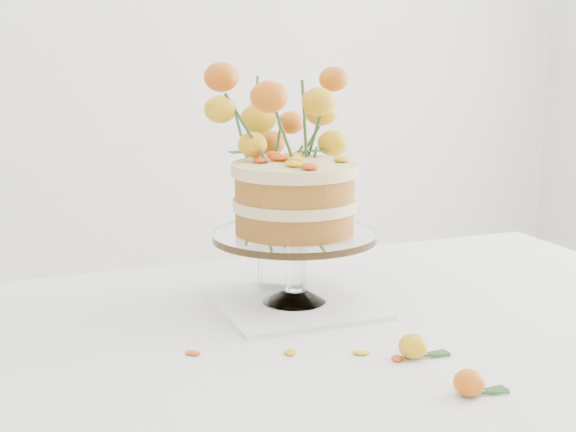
# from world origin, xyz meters

# --- Properties ---
(table) EXTENTS (1.43, 0.93, 0.76)m
(table) POSITION_xyz_m (0.00, 0.00, 0.67)
(table) COLOR tan
(table) RESTS_ON ground
(napkin) EXTENTS (0.27, 0.27, 0.01)m
(napkin) POSITION_xyz_m (-0.03, 0.11, 0.76)
(napkin) COLOR white
(napkin) RESTS_ON table
(cake_stand) EXTENTS (0.29, 0.29, 0.26)m
(cake_stand) POSITION_xyz_m (-0.03, 0.11, 0.94)
(cake_stand) COLOR white
(cake_stand) RESTS_ON napkin
(rose_vase) EXTENTS (0.39, 0.39, 0.45)m
(rose_vase) POSITION_xyz_m (-0.02, 0.20, 1.02)
(rose_vase) COLOR white
(rose_vase) RESTS_ON table
(loose_rose_near) EXTENTS (0.08, 0.04, 0.04)m
(loose_rose_near) POSITION_xyz_m (0.05, -0.18, 0.77)
(loose_rose_near) COLOR yellow
(loose_rose_near) RESTS_ON table
(loose_rose_far) EXTENTS (0.07, 0.04, 0.04)m
(loose_rose_far) POSITION_xyz_m (0.05, -0.32, 0.77)
(loose_rose_far) COLOR #B95809
(loose_rose_far) RESTS_ON table
(stray_petal_a) EXTENTS (0.03, 0.02, 0.00)m
(stray_petal_a) POSITION_xyz_m (-0.12, -0.10, 0.76)
(stray_petal_a) COLOR #E1B30E
(stray_petal_a) RESTS_ON table
(stray_petal_b) EXTENTS (0.03, 0.02, 0.00)m
(stray_petal_b) POSITION_xyz_m (-0.02, -0.14, 0.76)
(stray_petal_b) COLOR #E1B30E
(stray_petal_b) RESTS_ON table
(stray_petal_c) EXTENTS (0.03, 0.02, 0.00)m
(stray_petal_c) POSITION_xyz_m (0.02, -0.18, 0.76)
(stray_petal_c) COLOR #E1B30E
(stray_petal_c) RESTS_ON table
(stray_petal_d) EXTENTS (0.03, 0.02, 0.00)m
(stray_petal_d) POSITION_xyz_m (-0.26, -0.05, 0.76)
(stray_petal_d) COLOR #E1B30E
(stray_petal_d) RESTS_ON table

